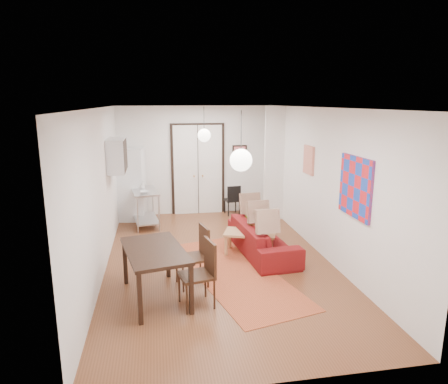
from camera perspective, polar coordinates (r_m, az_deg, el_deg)
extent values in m
plane|color=brown|center=(7.83, -0.86, -9.80)|extent=(7.00, 7.00, 0.00)
cube|color=silver|center=(7.23, -0.93, 11.94)|extent=(4.20, 7.00, 0.02)
cube|color=silver|center=(10.81, -3.78, 4.50)|extent=(4.20, 0.02, 2.90)
cube|color=silver|center=(4.12, 6.80, -9.60)|extent=(4.20, 0.02, 2.90)
cube|color=silver|center=(7.37, -17.23, 0.01)|extent=(0.02, 7.00, 2.90)
cube|color=silver|center=(7.98, 14.17, 1.15)|extent=(0.02, 7.00, 2.90)
cube|color=white|center=(10.81, -3.74, 3.16)|extent=(1.44, 0.06, 2.50)
cube|color=silver|center=(10.25, 7.15, 3.97)|extent=(0.50, 0.10, 2.90)
cube|color=silver|center=(8.75, -15.05, 5.09)|extent=(0.35, 1.00, 0.70)
cube|color=red|center=(6.84, 18.26, 0.68)|extent=(0.05, 1.00, 1.00)
cube|color=beige|center=(8.64, 12.01, 4.49)|extent=(0.05, 0.50, 0.60)
cube|color=red|center=(10.94, 2.25, 5.41)|extent=(0.40, 0.03, 0.50)
cube|color=brown|center=(9.25, -15.73, 5.76)|extent=(0.03, 0.44, 0.54)
sphere|color=silver|center=(9.24, -2.86, 8.09)|extent=(0.30, 0.30, 0.30)
cylinder|color=black|center=(9.21, -2.88, 10.57)|extent=(0.01, 0.01, 0.50)
sphere|color=silver|center=(5.31, 2.43, 4.56)|extent=(0.30, 0.30, 0.30)
cylinder|color=black|center=(5.27, 2.48, 8.87)|extent=(0.01, 0.01, 0.50)
cube|color=#AC492B|center=(7.32, 1.42, -11.44)|extent=(2.15, 3.77, 0.01)
imported|color=maroon|center=(8.13, 5.50, -6.59)|extent=(1.04, 2.24, 0.63)
cube|color=#B08053|center=(8.08, 3.74, -5.86)|extent=(1.14, 0.88, 0.04)
cube|color=#B08053|center=(7.86, 0.88, -8.12)|extent=(0.07, 0.07, 0.40)
cube|color=#B08053|center=(8.06, 7.23, -7.67)|extent=(0.07, 0.07, 0.40)
cube|color=#B08053|center=(8.27, 0.30, -7.03)|extent=(0.07, 0.07, 0.40)
cube|color=#B08053|center=(8.47, 6.34, -6.63)|extent=(0.07, 0.07, 0.40)
imported|color=#2C622E|center=(8.03, 4.46, -4.18)|extent=(0.49, 0.46, 0.44)
cube|color=#B8BABD|center=(9.91, -11.26, 0.12)|extent=(0.74, 1.23, 0.04)
cube|color=#B8BABD|center=(10.09, -11.08, -3.75)|extent=(0.69, 1.19, 0.03)
cylinder|color=#B8BABD|center=(9.50, -12.72, -3.21)|extent=(0.04, 0.04, 0.87)
cylinder|color=#B8BABD|center=(9.49, -9.69, -3.10)|extent=(0.04, 0.04, 0.87)
cylinder|color=#B8BABD|center=(10.55, -12.46, -1.60)|extent=(0.04, 0.04, 0.87)
cylinder|color=#B8BABD|center=(10.54, -9.73, -1.50)|extent=(0.04, 0.04, 0.87)
imported|color=silver|center=(9.61, -11.31, 0.00)|extent=(0.25, 0.25, 0.05)
imported|color=#559AB9|center=(10.13, -11.54, 1.04)|extent=(0.10, 0.10, 0.19)
cube|color=silver|center=(10.52, -13.06, 1.08)|extent=(0.74, 0.74, 1.86)
cube|color=black|center=(6.25, -9.89, -8.23)|extent=(1.13, 1.61, 0.05)
cube|color=black|center=(5.81, -13.45, -14.51)|extent=(0.07, 0.07, 0.75)
cube|color=black|center=(5.80, -5.98, -14.25)|extent=(0.07, 0.07, 0.75)
cube|color=black|center=(7.05, -12.80, -9.45)|extent=(0.07, 0.07, 0.75)
cube|color=black|center=(7.04, -6.76, -9.23)|extent=(0.07, 0.07, 0.75)
cube|color=#381E12|center=(6.71, -4.61, -9.36)|extent=(0.57, 0.55, 0.04)
cube|color=#381E12|center=(6.82, -4.82, -6.55)|extent=(0.14, 0.46, 0.50)
cylinder|color=#381E12|center=(6.60, -6.17, -12.07)|extent=(0.03, 0.03, 0.48)
cylinder|color=#381E12|center=(6.63, -2.63, -11.88)|extent=(0.03, 0.03, 0.48)
cylinder|color=#381E12|center=(6.99, -6.40, -10.62)|extent=(0.03, 0.03, 0.48)
cylinder|color=#381E12|center=(7.02, -3.08, -10.45)|extent=(0.03, 0.03, 0.48)
cube|color=#381E12|center=(6.07, -3.98, -11.83)|extent=(0.57, 0.55, 0.04)
cube|color=#381E12|center=(6.17, -4.24, -8.69)|extent=(0.14, 0.46, 0.50)
cylinder|color=#381E12|center=(5.98, -5.71, -14.88)|extent=(0.03, 0.03, 0.48)
cylinder|color=#381E12|center=(6.01, -1.77, -14.64)|extent=(0.03, 0.03, 0.48)
cylinder|color=#381E12|center=(6.35, -6.00, -13.12)|extent=(0.03, 0.03, 0.48)
cylinder|color=#381E12|center=(6.39, -2.31, -12.91)|extent=(0.03, 0.03, 0.48)
cube|color=black|center=(10.80, 1.16, -1.16)|extent=(0.42, 0.42, 0.04)
cube|color=black|center=(10.91, 1.00, 0.16)|extent=(0.37, 0.09, 0.40)
cylinder|color=black|center=(10.68, 0.49, -2.44)|extent=(0.03, 0.03, 0.40)
cylinder|color=black|center=(10.74, 2.14, -2.36)|extent=(0.03, 0.03, 0.40)
cylinder|color=black|center=(10.97, 0.20, -2.01)|extent=(0.03, 0.03, 0.40)
cylinder|color=black|center=(11.03, 1.80, -1.94)|extent=(0.03, 0.03, 0.40)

